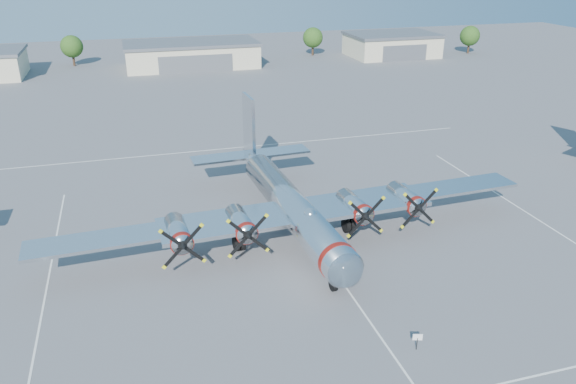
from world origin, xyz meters
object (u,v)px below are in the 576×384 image
object	(u,v)px
main_bomber_b29	(288,231)
info_placard	(417,339)
tree_east	(313,38)
hangar_center	(191,54)
hangar_east	(392,45)
tree_west	(72,46)
tree_far_east	(470,36)

from	to	relation	value
main_bomber_b29	info_placard	bearing A→B (deg)	-82.67
tree_east	info_placard	size ratio (longest dim) A/B	5.54
hangar_center	hangar_east	xyz separation A→B (m)	(48.00, 0.00, 0.00)
tree_east	hangar_east	bearing A→B (deg)	-18.54
main_bomber_b29	tree_west	bearing A→B (deg)	101.61
hangar_east	tree_west	xyz separation A→B (m)	(-73.00, 8.04, 1.51)
tree_west	info_placard	xyz separation A→B (m)	(26.69, -107.76, -3.38)
hangar_center	tree_west	distance (m)	26.30
tree_east	main_bomber_b29	distance (m)	93.19
tree_west	tree_east	distance (m)	55.04
hangar_center	hangar_east	bearing A→B (deg)	0.00
hangar_east	main_bomber_b29	size ratio (longest dim) A/B	0.47
hangar_center	info_placard	distance (m)	99.76
hangar_east	info_placard	world-z (taller)	hangar_east
tree_east	info_placard	world-z (taller)	tree_east
tree_west	tree_east	size ratio (longest dim) A/B	1.00
tree_far_east	main_bomber_b29	world-z (taller)	tree_far_east
hangar_center	main_bomber_b29	bearing A→B (deg)	-91.15
hangar_east	main_bomber_b29	bearing A→B (deg)	-121.34
hangar_center	main_bomber_b29	size ratio (longest dim) A/B	0.65
tree_west	tree_far_east	xyz separation A→B (m)	(93.00, -10.00, 0.00)
main_bomber_b29	info_placard	size ratio (longest dim) A/B	36.54
tree_west	main_bomber_b29	size ratio (longest dim) A/B	0.15
main_bomber_b29	info_placard	xyz separation A→B (m)	(3.33, -18.21, 0.84)
main_bomber_b29	tree_east	bearing A→B (deg)	67.12
tree_far_east	info_placard	xyz separation A→B (m)	(-66.31, -97.76, -3.38)
hangar_east	tree_far_east	distance (m)	20.15
info_placard	tree_east	bearing A→B (deg)	92.95
hangar_center	info_placard	xyz separation A→B (m)	(1.69, -99.73, -1.87)
tree_west	tree_far_east	size ratio (longest dim) A/B	1.00
tree_west	hangar_east	bearing A→B (deg)	-6.28
tree_west	main_bomber_b29	xyz separation A→B (m)	(23.37, -89.55, -4.22)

